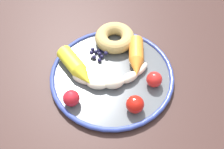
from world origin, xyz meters
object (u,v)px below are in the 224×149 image
Objects in this scene: tomato_near at (154,80)px; donut at (115,38)px; banana at (113,79)px; carrot_yellow at (76,67)px; tomato_mid at (71,98)px; blueberry_pile at (99,53)px; tomato_far at (135,104)px; carrot_orange at (136,57)px; plate at (112,75)px; dining_table at (105,105)px.

donut is at bearing 29.66° from tomato_near.
donut is at bearing -6.17° from banana.
carrot_yellow is 1.18× the size of donut.
tomato_near is 0.21m from tomato_mid.
tomato_mid is at bearing 117.40° from banana.
tomato_near reaches higher than donut.
banana is at bearing -161.14° from blueberry_pile.
tomato_mid is at bearing 173.15° from carrot_yellow.
banana is 0.12m from tomato_mid.
banana is 4.83× the size of tomato_far.
carrot_orange is 2.95× the size of tomato_far.
plate is at bearing -156.00° from blueberry_pile.
tomato_near reaches higher than blueberry_pile.
tomato_far reaches higher than tomato_near.
tomato_near is at bearing -105.19° from carrot_yellow.
plate is at bearing 2.17° from banana.
carrot_yellow is (0.05, 0.07, 0.11)m from dining_table.
carrot_orange is 0.10m from blueberry_pile.
carrot_yellow is at bearing 98.53° from carrot_orange.
carrot_yellow is (-0.02, 0.16, 0.00)m from carrot_orange.
tomato_far reaches higher than donut.
carrot_orange is 0.15m from tomato_far.
dining_table is 0.17m from tomato_near.
tomato_near reaches higher than plate.
carrot_orange is 0.96× the size of carrot_yellow.
donut is at bearing 7.82° from tomato_far.
carrot_yellow reaches higher than tomato_near.
plate is 5.78× the size of blueberry_pile.
carrot_yellow is 0.15m from donut.
tomato_near is (-0.00, -0.13, 0.11)m from dining_table.
donut is (0.15, -0.04, 0.11)m from dining_table.
plate is 0.03m from banana.
banana is 0.10m from blueberry_pile.
carrot_orange is at bearing -50.05° from dining_table.
tomato_mid is (-0.04, 0.20, 0.00)m from tomato_near.
banana is 0.10m from carrot_yellow.
tomato_far is at bearing -156.21° from blueberry_pile.
dining_table is at bearing 118.94° from banana.
carrot_orange reaches higher than donut.
banana is at bearing -62.60° from tomato_mid.
tomato_far reaches higher than tomato_mid.
tomato_mid is at bearing 100.96° from tomato_near.
tomato_near is (-0.15, -0.09, 0.00)m from donut.
donut is 2.60× the size of tomato_far.
dining_table is 30.03× the size of tomato_mid.
tomato_mid is (-0.09, 0.01, -0.00)m from carrot_yellow.
carrot_yellow reaches higher than carrot_orange.
banana is 5.19× the size of tomato_near.
tomato_far reaches higher than blueberry_pile.
tomato_mid is at bearing 148.46° from donut.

